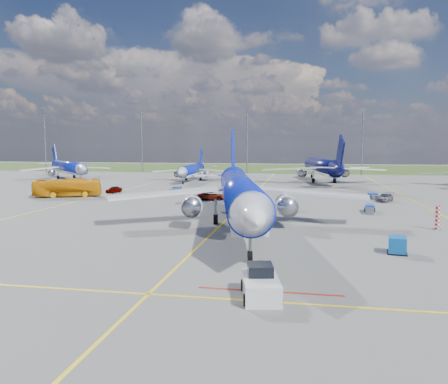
% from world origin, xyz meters
% --- Properties ---
extents(ground, '(400.00, 400.00, 0.00)m').
position_xyz_m(ground, '(0.00, 0.00, 0.00)').
color(ground, '#585856').
rests_on(ground, ground).
extents(grass_strip, '(400.00, 80.00, 0.01)m').
position_xyz_m(grass_strip, '(0.00, 150.00, 0.00)').
color(grass_strip, '#2D4719').
rests_on(grass_strip, ground).
extents(taxiway_lines, '(60.25, 160.00, 0.02)m').
position_xyz_m(taxiway_lines, '(0.17, 27.70, 0.01)').
color(taxiway_lines, yellow).
rests_on(taxiway_lines, ground).
extents(floodlight_masts, '(202.20, 0.50, 22.70)m').
position_xyz_m(floodlight_masts, '(10.00, 110.00, 12.56)').
color(floodlight_masts, slate).
rests_on(floodlight_masts, ground).
extents(warning_post, '(0.50, 0.50, 3.00)m').
position_xyz_m(warning_post, '(26.00, 8.00, 1.50)').
color(warning_post, red).
rests_on(warning_post, ground).
extents(bg_jet_nw, '(48.17, 48.40, 10.15)m').
position_xyz_m(bg_jet_nw, '(-59.42, 73.28, 0.00)').
color(bg_jet_nw, '#0B1DA4').
rests_on(bg_jet_nw, ground).
extents(bg_jet_nnw, '(27.80, 35.51, 8.96)m').
position_xyz_m(bg_jet_nnw, '(-21.10, 73.22, 0.00)').
color(bg_jet_nnw, '#0B1DA4').
rests_on(bg_jet_nnw, ground).
extents(bg_jet_n, '(42.46, 51.60, 12.18)m').
position_xyz_m(bg_jet_n, '(15.22, 76.69, 0.00)').
color(bg_jet_n, '#080B44').
rests_on(bg_jet_n, ground).
extents(main_airliner, '(44.41, 53.12, 12.29)m').
position_xyz_m(main_airliner, '(2.64, 4.64, 0.00)').
color(main_airliner, '#0B1DA4').
rests_on(main_airliner, ground).
extents(pushback_tug, '(3.08, 6.27, 2.08)m').
position_xyz_m(pushback_tug, '(7.50, -19.13, 0.84)').
color(pushback_tug, silver).
rests_on(pushback_tug, ground).
extents(uld_container, '(1.86, 2.17, 1.55)m').
position_xyz_m(uld_container, '(18.89, -5.05, 0.77)').
color(uld_container, '#0C56AA').
rests_on(uld_container, ground).
extents(apron_bus, '(12.96, 7.63, 3.56)m').
position_xyz_m(apron_bus, '(-35.30, 31.01, 1.78)').
color(apron_bus, orange).
rests_on(apron_bus, ground).
extents(service_car_a, '(2.52, 4.41, 1.41)m').
position_xyz_m(service_car_a, '(-29.53, 39.65, 0.71)').
color(service_car_a, '#999999').
rests_on(service_car_a, ground).
extents(service_car_b, '(5.50, 2.86, 1.48)m').
position_xyz_m(service_car_b, '(-6.37, 31.06, 0.74)').
color(service_car_b, '#999999').
rests_on(service_car_b, ground).
extents(service_car_c, '(3.95, 5.37, 1.45)m').
position_xyz_m(service_car_c, '(24.72, 34.57, 0.72)').
color(service_car_c, '#999999').
rests_on(service_car_c, ground).
extents(baggage_tug_w, '(1.94, 4.87, 1.06)m').
position_xyz_m(baggage_tug_w, '(20.09, 20.77, 0.50)').
color(baggage_tug_w, '#1B48A6').
rests_on(baggage_tug_w, ground).
extents(baggage_tug_c, '(1.42, 4.87, 1.09)m').
position_xyz_m(baggage_tug_c, '(-16.95, 43.38, 0.51)').
color(baggage_tug_c, navy).
rests_on(baggage_tug_c, ground).
extents(baggage_tug_e, '(1.70, 4.64, 1.02)m').
position_xyz_m(baggage_tug_e, '(23.37, 38.39, 0.48)').
color(baggage_tug_e, '#193896').
rests_on(baggage_tug_e, ground).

